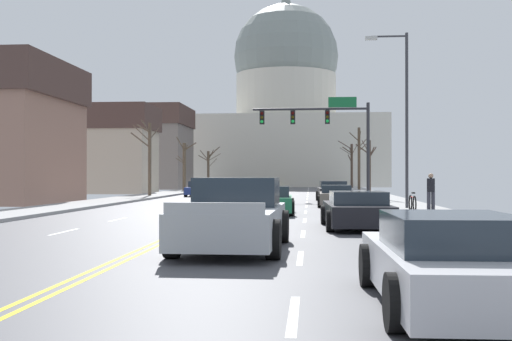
# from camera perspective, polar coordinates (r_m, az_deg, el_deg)

# --- Properties ---
(ground) EXTENTS (20.00, 180.00, 0.20)m
(ground) POSITION_cam_1_polar(r_m,az_deg,el_deg) (26.79, -3.05, -3.94)
(ground) COLOR #4B4B51
(signal_gantry) EXTENTS (7.91, 0.41, 6.81)m
(signal_gantry) POSITION_cam_1_polar(r_m,az_deg,el_deg) (43.14, 6.34, 4.09)
(signal_gantry) COLOR #28282D
(signal_gantry) RESTS_ON ground
(street_lamp_right) EXTENTS (1.99, 0.24, 8.17)m
(street_lamp_right) POSITION_cam_1_polar(r_m,az_deg,el_deg) (30.40, 13.00, 5.75)
(street_lamp_right) COLOR #333338
(street_lamp_right) RESTS_ON ground
(capitol_building) EXTENTS (29.09, 23.17, 30.29)m
(capitol_building) POSITION_cam_1_polar(r_m,az_deg,el_deg) (97.57, 2.72, 5.11)
(capitol_building) COLOR beige
(capitol_building) RESTS_ON ground
(sedan_near_00) EXTENTS (2.12, 4.69, 1.29)m
(sedan_near_00) POSITION_cam_1_polar(r_m,az_deg,el_deg) (39.97, 6.95, -1.93)
(sedan_near_00) COLOR black
(sedan_near_00) RESTS_ON ground
(sedan_near_01) EXTENTS (2.00, 4.49, 1.14)m
(sedan_near_01) POSITION_cam_1_polar(r_m,az_deg,el_deg) (33.71, 7.24, -2.32)
(sedan_near_01) COLOR #6B6056
(sedan_near_01) RESTS_ON ground
(sedan_near_02) EXTENTS (2.21, 4.41, 1.20)m
(sedan_near_02) POSITION_cam_1_polar(r_m,az_deg,el_deg) (26.94, 1.23, -2.76)
(sedan_near_02) COLOR #1E7247
(sedan_near_02) RESTS_ON ground
(sedan_near_03) EXTENTS (2.20, 4.73, 1.17)m
(sedan_near_03) POSITION_cam_1_polar(r_m,az_deg,el_deg) (20.09, 9.07, -3.59)
(sedan_near_03) COLOR black
(sedan_near_03) RESTS_ON ground
(pickup_truck_near_04) EXTENTS (2.38, 5.30, 1.61)m
(pickup_truck_near_04) POSITION_cam_1_polar(r_m,az_deg,el_deg) (14.34, -1.99, -4.23)
(pickup_truck_near_04) COLOR #ADB2B7
(pickup_truck_near_04) RESTS_ON ground
(sedan_near_05) EXTENTS (2.00, 4.48, 1.19)m
(sedan_near_05) POSITION_cam_1_polar(r_m,az_deg,el_deg) (8.42, 17.00, -7.98)
(sedan_near_05) COLOR silver
(sedan_near_05) RESTS_ON ground
(sedan_oncoming_00) EXTENTS (2.06, 4.39, 1.17)m
(sedan_oncoming_00) POSITION_cam_1_polar(r_m,az_deg,el_deg) (49.89, -5.11, -1.69)
(sedan_oncoming_00) COLOR navy
(sedan_oncoming_00) RESTS_ON ground
(sedan_oncoming_01) EXTENTS (2.13, 4.53, 1.26)m
(sedan_oncoming_01) POSITION_cam_1_polar(r_m,az_deg,el_deg) (61.11, -3.35, -1.41)
(sedan_oncoming_01) COLOR #1E7247
(sedan_oncoming_01) RESTS_ON ground
(flank_building_01) EXTENTS (14.33, 6.45, 7.95)m
(flank_building_01) POSITION_cam_1_polar(r_m,az_deg,el_deg) (60.06, -15.85, 1.88)
(flank_building_01) COLOR #B2A38E
(flank_building_01) RESTS_ON ground
(flank_building_02) EXTENTS (10.93, 9.95, 9.86)m
(flank_building_02) POSITION_cam_1_polar(r_m,az_deg,el_deg) (77.45, -10.14, 2.07)
(flank_building_02) COLOR slate
(flank_building_02) RESTS_ON ground
(bare_tree_00) EXTENTS (2.05, 1.86, 6.45)m
(bare_tree_00) POSITION_cam_1_polar(r_m,az_deg,el_deg) (66.30, 9.28, 1.18)
(bare_tree_00) COLOR #4C3D2D
(bare_tree_00) RESTS_ON ground
(bare_tree_01) EXTENTS (2.05, 1.96, 5.55)m
(bare_tree_01) POSITION_cam_1_polar(r_m,az_deg,el_deg) (47.75, -9.65, 1.39)
(bare_tree_01) COLOR brown
(bare_tree_01) RESTS_ON ground
(bare_tree_02) EXTENTS (1.95, 1.50, 4.66)m
(bare_tree_02) POSITION_cam_1_polar(r_m,az_deg,el_deg) (57.34, 10.14, 0.52)
(bare_tree_02) COLOR #423328
(bare_tree_02) RESTS_ON ground
(bare_tree_03) EXTENTS (2.74, 1.25, 4.93)m
(bare_tree_03) POSITION_cam_1_polar(r_m,az_deg,el_deg) (76.34, -4.29, 0.37)
(bare_tree_03) COLOR brown
(bare_tree_03) RESTS_ON ground
(bare_tree_04) EXTENTS (2.26, 2.73, 5.60)m
(bare_tree_04) POSITION_cam_1_polar(r_m,az_deg,el_deg) (75.74, 8.59, 0.62)
(bare_tree_04) COLOR #423328
(bare_tree_04) RESTS_ON ground
(bare_tree_05) EXTENTS (2.00, 1.99, 5.27)m
(bare_tree_05) POSITION_cam_1_polar(r_m,az_deg,el_deg) (63.64, -6.48, 0.55)
(bare_tree_05) COLOR brown
(bare_tree_05) RESTS_ON ground
(pedestrian_00) EXTENTS (0.35, 0.34, 1.60)m
(pedestrian_00) POSITION_cam_1_polar(r_m,az_deg,el_deg) (28.55, 15.50, -1.68)
(pedestrian_00) COLOR #33333D
(pedestrian_00) RESTS_ON ground
(bicycle_parked) EXTENTS (0.12, 1.77, 0.85)m
(bicycle_parked) POSITION_cam_1_polar(r_m,az_deg,el_deg) (27.13, 13.94, -2.89)
(bicycle_parked) COLOR black
(bicycle_parked) RESTS_ON ground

